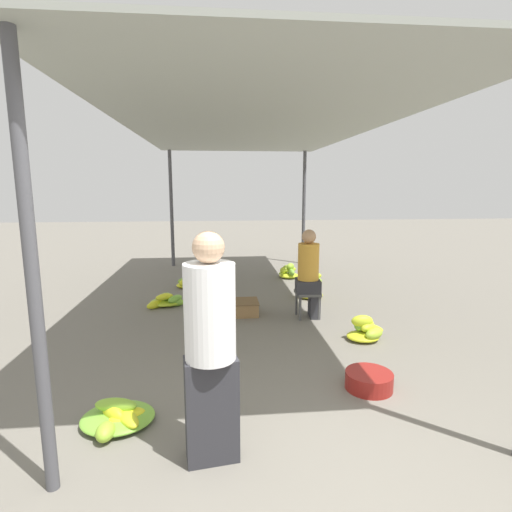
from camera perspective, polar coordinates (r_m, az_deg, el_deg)
The scene contains 17 objects.
ground_plane at distance 2.82m, azimuth 7.59°, elevation -31.88°, with size 40.00×40.00×0.00m, color slate.
canopy_post_front_left at distance 2.62m, azimuth -29.27°, elevation -2.96°, with size 0.08×0.08×2.70m, color #4C4C51.
canopy_post_back_left at distance 9.60m, azimuth -11.98°, elevation 6.57°, with size 0.08×0.08×2.70m, color #4C4C51.
canopy_post_back_right at distance 9.77m, azimuth 6.85°, elevation 6.77°, with size 0.08×0.08×2.70m, color #4C4C51.
canopy_tarp at distance 6.02m, azimuth -0.62°, elevation 17.98°, with size 3.55×7.58×0.04m, color #9EA399.
vendor_foreground at distance 2.73m, azimuth -6.52°, elevation -12.64°, with size 0.39×0.39×1.60m.
stool at distance 5.83m, azimuth 7.38°, elevation -5.76°, with size 0.34×0.34×0.38m.
vendor_seated at distance 5.75m, azimuth 7.63°, elevation -2.37°, with size 0.37×0.37×1.28m.
basin_black at distance 4.06m, azimuth 15.83°, elevation -16.74°, with size 0.44×0.44×0.16m.
banana_pile_left_0 at distance 6.53m, azimuth -12.64°, elevation -6.24°, with size 0.59×0.53×0.22m.
banana_pile_left_1 at distance 7.58m, azimuth -9.98°, elevation -3.96°, with size 0.36×0.32×0.19m.
banana_pile_left_2 at distance 3.59m, azimuth -19.07°, elevation -20.93°, with size 0.58×0.58×0.22m.
banana_pile_right_0 at distance 5.20m, azimuth 15.37°, elevation -10.15°, with size 0.48×0.44×0.31m.
banana_pile_right_1 at distance 6.90m, azimuth 7.71°, elevation -5.16°, with size 0.52×0.49×0.27m.
banana_pile_right_2 at distance 7.98m, azimuth 7.75°, elevation -3.24°, with size 0.52×0.51×0.19m.
banana_pile_right_3 at distance 8.31m, azimuth 4.64°, elevation -2.26°, with size 0.44×0.50×0.31m.
crate_near at distance 5.97m, azimuth -1.76°, elevation -7.35°, with size 0.43×0.43×0.21m.
Camera 1 is at (-0.52, -2.04, 1.88)m, focal length 28.00 mm.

